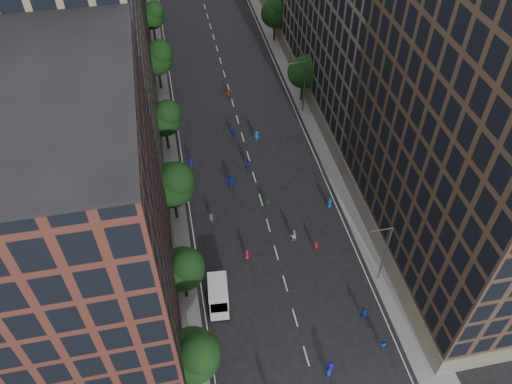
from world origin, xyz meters
TOP-DOWN VIEW (x-y plane):
  - ground at (0.00, 40.00)m, footprint 240.00×240.00m
  - sidewalk_left at (-12.00, 47.50)m, footprint 4.00×105.00m
  - sidewalk_right at (12.00, 47.50)m, footprint 4.00×105.00m
  - bldg_left_a at (-19.00, 11.00)m, footprint 14.00×22.00m
  - bldg_left_b at (-19.00, 35.00)m, footprint 14.00×26.00m
  - bldg_left_c at (-19.00, 58.00)m, footprint 14.00×20.00m
  - bldg_right_a at (19.00, 15.00)m, footprint 14.00×30.00m
  - bldg_right_b at (19.00, 44.00)m, footprint 14.00×28.00m
  - tree_left_0 at (-11.01, 3.85)m, footprint 5.20×5.20m
  - tree_left_1 at (-11.02, 13.86)m, footprint 4.80×4.80m
  - tree_left_2 at (-10.99, 25.83)m, footprint 5.60×5.60m
  - tree_left_3 at (-11.02, 39.85)m, footprint 5.00×5.00m
  - tree_left_4 at (-11.00, 55.84)m, footprint 5.40×5.40m
  - tree_left_5 at (-11.02, 71.86)m, footprint 4.80×4.80m
  - tree_right_a at (11.38, 47.85)m, footprint 5.00×5.00m
  - tree_right_b at (11.39, 67.85)m, footprint 5.20×5.20m
  - streetlamp_near at (10.37, 12.00)m, footprint 2.64×0.22m
  - streetlamp_far at (10.37, 45.00)m, footprint 2.64×0.22m
  - cargo_van at (-7.79, 12.59)m, footprint 2.67×4.99m
  - skater_1 at (1.49, 1.94)m, footprint 0.69×0.51m
  - skater_2 at (7.84, 3.88)m, footprint 0.97×0.87m
  - skater_3 at (1.82, 2.46)m, footprint 1.24×1.01m
  - skater_4 at (-8.50, 12.39)m, footprint 1.06×0.77m
  - skater_5 at (7.20, 7.48)m, footprint 1.54×0.96m
  - skater_6 at (-3.64, 17.85)m, footprint 0.79×0.57m
  - skater_7 at (4.73, 17.41)m, footprint 0.61×0.45m
  - skater_8 at (2.47, 19.46)m, footprint 0.90×0.72m
  - skater_9 at (-7.00, 24.38)m, footprint 0.99×0.59m
  - skater_10 at (0.53, 25.40)m, footprint 0.95×0.64m
  - skater_11 at (-3.50, 30.30)m, footprint 1.81×0.88m
  - skater_12 at (8.50, 23.89)m, footprint 0.89×0.70m
  - skater_13 at (-8.40, 35.30)m, footprint 0.69×0.51m
  - skater_14 at (-0.62, 33.55)m, footprint 0.93×0.74m
  - skater_15 at (1.85, 39.00)m, footprint 1.32×0.97m
  - skater_16 at (-1.41, 40.30)m, footprint 1.09×0.50m
  - skater_17 at (-0.43, 51.06)m, footprint 1.50×0.89m

SIDE VIEW (x-z plane):
  - ground at x=0.00m, z-range 0.00..0.00m
  - sidewalk_left at x=-12.00m, z-range 0.00..0.15m
  - sidewalk_right at x=12.00m, z-range 0.00..0.15m
  - skater_10 at x=0.53m, z-range 0.00..1.50m
  - skater_9 at x=-7.00m, z-range 0.00..1.50m
  - skater_6 at x=-3.64m, z-range 0.00..1.51m
  - skater_7 at x=4.73m, z-range 0.00..1.53m
  - skater_17 at x=-0.43m, z-range 0.00..1.54m
  - skater_5 at x=7.20m, z-range 0.00..1.58m
  - skater_12 at x=8.50m, z-range 0.00..1.59m
  - skater_2 at x=7.84m, z-range 0.00..1.65m
  - skater_3 at x=1.82m, z-range 0.00..1.67m
  - skater_4 at x=-8.50m, z-range 0.00..1.68m
  - skater_1 at x=1.49m, z-range 0.00..1.72m
  - skater_13 at x=-8.40m, z-range 0.00..1.73m
  - skater_8 at x=2.47m, z-range 0.00..1.74m
  - skater_15 at x=1.85m, z-range 0.00..1.83m
  - skater_16 at x=-1.41m, z-range 0.00..1.83m
  - skater_14 at x=-0.62m, z-range 0.00..1.86m
  - skater_11 at x=-3.50m, z-range 0.00..1.87m
  - cargo_van at x=-7.79m, z-range 0.07..2.63m
  - streetlamp_near at x=10.37m, z-range 0.64..9.70m
  - streetlamp_far at x=10.37m, z-range 0.64..9.70m
  - tree_left_1 at x=-11.02m, z-range 1.45..9.66m
  - tree_right_a at x=11.38m, z-range 1.43..9.83m
  - tree_left_5 at x=-11.02m, z-range 1.51..9.84m
  - tree_left_3 at x=-11.02m, z-range 1.53..10.11m
  - tree_left_0 at x=-11.01m, z-range 1.54..10.37m
  - tree_right_b at x=11.39m, z-range 1.54..10.37m
  - tree_left_4 at x=-11.00m, z-range 1.56..10.63m
  - tree_left_2 at x=-10.99m, z-range 1.63..11.08m
  - bldg_left_c at x=-19.00m, z-range 0.00..28.00m
  - bldg_left_a at x=-19.00m, z-range 0.00..30.00m
  - bldg_right_b at x=19.00m, z-range 0.00..33.00m
  - bldg_left_b at x=-19.00m, z-range 0.00..34.00m
  - bldg_right_a at x=19.00m, z-range 0.00..36.00m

